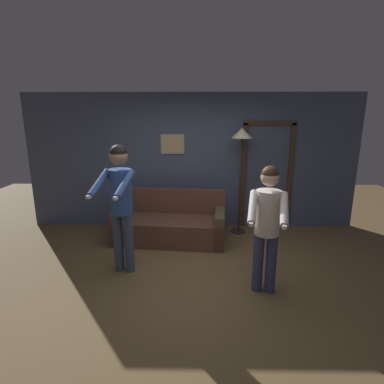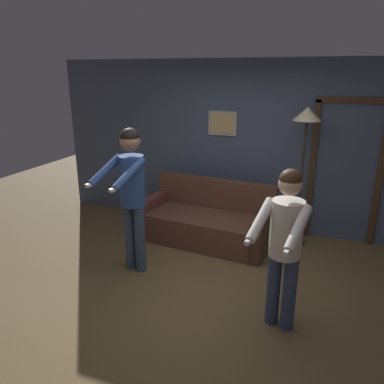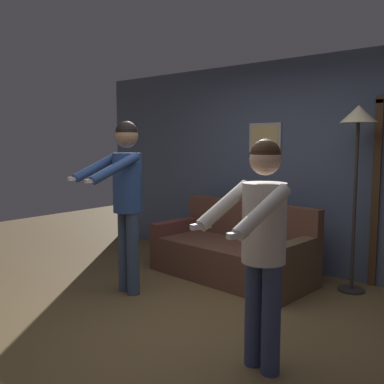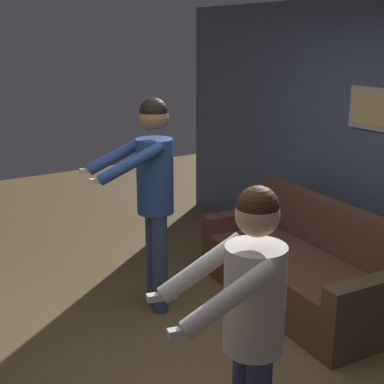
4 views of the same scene
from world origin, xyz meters
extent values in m
plane|color=brown|center=(0.00, 0.00, 0.00)|extent=(12.00, 12.00, 0.00)
cube|color=#49566E|center=(0.00, 2.16, 1.30)|extent=(6.40, 0.06, 2.60)
cube|color=#B7B2A8|center=(-0.37, 2.12, 1.65)|extent=(0.45, 0.02, 0.37)
cube|color=#D6B871|center=(-0.37, 2.10, 1.65)|extent=(0.37, 0.01, 0.29)
cube|color=#4C331E|center=(1.00, 2.11, 1.02)|extent=(0.08, 0.04, 2.04)
cube|color=brown|center=(-0.38, 1.34, 0.21)|extent=(1.97, 1.02, 0.42)
cube|color=brown|center=(-0.34, 1.70, 0.65)|extent=(1.90, 0.31, 0.45)
cube|color=brown|center=(-1.24, 1.42, 0.29)|extent=(0.24, 0.86, 0.58)
cube|color=brown|center=(0.49, 1.27, 0.29)|extent=(0.24, 0.86, 0.58)
cylinder|color=#332D28|center=(0.89, 1.78, 0.01)|extent=(0.28, 0.28, 0.02)
cylinder|color=#332D28|center=(0.89, 1.78, 0.90)|extent=(0.04, 0.04, 1.76)
cone|color=#F9EAB7|center=(0.89, 1.78, 1.87)|extent=(0.38, 0.38, 0.18)
cylinder|color=#394C67|center=(-1.02, 0.27, 0.43)|extent=(0.13, 0.13, 0.86)
cylinder|color=#394C67|center=(-0.86, 0.25, 0.43)|extent=(0.13, 0.13, 0.86)
cylinder|color=#2D4C8C|center=(-0.94, 0.26, 1.17)|extent=(0.30, 0.30, 0.61)
sphere|color=#9E7556|center=(-0.94, 0.26, 1.64)|extent=(0.24, 0.24, 0.24)
sphere|color=black|center=(-0.94, 0.26, 1.69)|extent=(0.23, 0.23, 0.23)
cylinder|color=#2D4C8C|center=(-1.15, 0.04, 1.34)|extent=(0.17, 0.54, 0.30)
cube|color=white|center=(-1.19, -0.20, 1.23)|extent=(0.06, 0.15, 0.04)
cylinder|color=#2D4C8C|center=(-0.81, -0.01, 1.34)|extent=(0.17, 0.54, 0.30)
cube|color=white|center=(-0.85, -0.25, 1.23)|extent=(0.06, 0.15, 0.04)
cylinder|color=#36426A|center=(0.86, -0.21, 0.38)|extent=(0.13, 0.13, 0.77)
cylinder|color=#36426A|center=(1.01, -0.24, 0.38)|extent=(0.13, 0.13, 0.77)
cylinder|color=silver|center=(0.93, -0.23, 1.04)|extent=(0.30, 0.30, 0.54)
sphere|color=#D8AD8E|center=(0.93, -0.23, 1.47)|extent=(0.21, 0.21, 0.21)
sphere|color=#382314|center=(0.93, -0.23, 1.50)|extent=(0.20, 0.20, 0.20)
cylinder|color=silver|center=(0.72, -0.39, 1.16)|extent=(0.19, 0.47, 0.32)
cube|color=white|center=(0.68, -0.59, 1.04)|extent=(0.07, 0.16, 0.04)
cylinder|color=silver|center=(1.05, -0.47, 1.16)|extent=(0.19, 0.47, 0.32)
cube|color=white|center=(1.01, -0.67, 1.04)|extent=(0.07, 0.16, 0.04)
camera|label=1|loc=(0.08, -3.64, 2.14)|focal=28.00mm
camera|label=2|loc=(1.24, -3.48, 2.41)|focal=35.00mm
camera|label=3|loc=(2.33, -2.75, 1.57)|focal=40.00mm
camera|label=4|loc=(2.73, -1.74, 2.26)|focal=50.00mm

